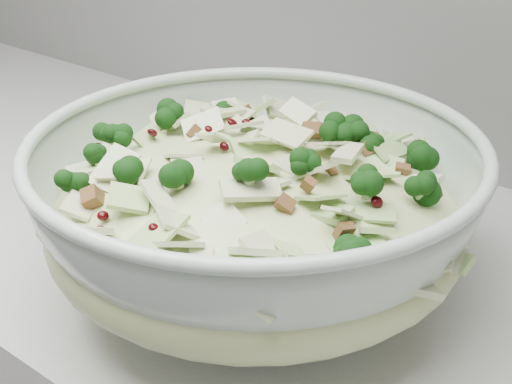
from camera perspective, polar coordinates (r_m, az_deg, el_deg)
mixing_bowl at (r=0.65m, az=-0.01°, el=-1.90°), size 0.43×0.43×0.16m
salad at (r=0.64m, az=-0.01°, el=0.18°), size 0.39×0.39×0.16m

